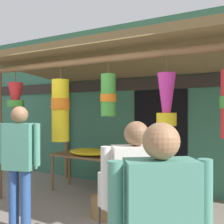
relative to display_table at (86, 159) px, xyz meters
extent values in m
plane|color=gray|center=(0.71, -1.35, -0.65)|extent=(30.00, 30.00, 0.00)
cube|color=#387056|center=(0.71, 0.93, 1.07)|extent=(10.75, 0.25, 3.44)
cube|color=#2D2823|center=(0.71, 0.78, 1.48)|extent=(9.67, 0.04, 0.24)
cube|color=black|center=(1.21, 0.79, 0.35)|extent=(1.10, 0.03, 2.00)
cylinder|color=brown|center=(-1.11, 0.72, 0.51)|extent=(0.09, 0.09, 2.31)
cylinder|color=brown|center=(1.11, -1.14, 1.66)|extent=(4.63, 0.10, 0.10)
cylinder|color=brown|center=(1.11, 0.72, 1.81)|extent=(4.63, 0.10, 0.10)
cube|color=olive|center=(1.11, -0.21, 1.78)|extent=(4.93, 2.36, 0.35)
cylinder|color=brown|center=(-0.70, -1.12, 1.52)|extent=(0.01, 0.01, 0.18)
cone|color=red|center=(-0.70, -1.12, 1.11)|extent=(0.26, 0.26, 0.63)
cylinder|color=green|center=(-0.70, -1.12, 1.06)|extent=(0.28, 0.28, 0.11)
cylinder|color=brown|center=(0.32, -1.12, 1.52)|extent=(0.01, 0.01, 0.19)
cylinder|color=yellow|center=(0.32, -1.12, 0.95)|extent=(0.27, 0.27, 0.95)
cylinder|color=orange|center=(0.32, -1.12, 1.05)|extent=(0.29, 0.29, 0.17)
cylinder|color=brown|center=(1.19, -1.11, 1.53)|extent=(0.01, 0.01, 0.16)
cylinder|color=green|center=(1.19, -1.11, 1.16)|extent=(0.21, 0.21, 0.59)
cylinder|color=orange|center=(1.19, -1.11, 1.12)|extent=(0.22, 0.22, 0.11)
cylinder|color=brown|center=(2.05, -1.18, 1.51)|extent=(0.01, 0.01, 0.21)
cone|color=#D13399|center=(2.05, -1.18, 0.97)|extent=(0.22, 0.22, 0.87)
cylinder|color=yellow|center=(2.05, -1.18, 0.84)|extent=(0.24, 0.24, 0.16)
cube|color=brown|center=(0.00, 0.00, 0.06)|extent=(1.37, 0.63, 0.04)
cylinder|color=brown|center=(-0.64, -0.26, -0.30)|extent=(0.05, 0.05, 0.69)
cylinder|color=brown|center=(0.64, -0.26, -0.30)|extent=(0.05, 0.05, 0.69)
cylinder|color=brown|center=(-0.64, 0.26, -0.30)|extent=(0.05, 0.05, 0.69)
cylinder|color=brown|center=(0.64, 0.26, -0.30)|extent=(0.05, 0.05, 0.69)
ellipsoid|color=yellow|center=(0.10, -0.05, 0.14)|extent=(0.80, 0.56, 0.13)
ellipsoid|color=#D13399|center=(0.22, -0.11, 0.15)|extent=(0.36, 0.28, 0.09)
cube|color=beige|center=(1.58, -1.49, -0.21)|extent=(0.54, 0.54, 0.04)
cube|color=beige|center=(1.50, -1.65, -0.01)|extent=(0.37, 0.22, 0.40)
cylinder|color=#333338|center=(1.51, -1.25, -0.43)|extent=(0.03, 0.03, 0.44)
cylinder|color=#333338|center=(1.34, -1.57, -0.43)|extent=(0.03, 0.03, 0.44)
cylinder|color=olive|center=(1.00, -0.89, -0.50)|extent=(0.45, 0.45, 0.30)
cube|color=silver|center=(2.21, -2.35, 0.38)|extent=(0.45, 0.42, 0.56)
cylinder|color=silver|center=(2.02, -2.51, 0.41)|extent=(0.08, 0.08, 0.50)
cylinder|color=silver|center=(2.41, -2.19, 0.41)|extent=(0.08, 0.08, 0.50)
sphere|color=#896042|center=(2.21, -2.35, 0.76)|extent=(0.21, 0.21, 0.21)
cylinder|color=#2D5193|center=(0.19, -1.91, -0.24)|extent=(0.13, 0.13, 0.82)
cylinder|color=#2D5193|center=(0.36, -1.86, -0.24)|extent=(0.13, 0.13, 0.82)
cube|color=#4C8E7A|center=(0.28, -1.88, 0.47)|extent=(0.45, 0.32, 0.61)
cylinder|color=#4C8E7A|center=(0.03, -1.96, 0.50)|extent=(0.08, 0.08, 0.55)
cylinder|color=#4C8E7A|center=(0.52, -1.81, 0.50)|extent=(0.08, 0.08, 0.55)
sphere|color=#896042|center=(0.28, -1.88, 0.89)|extent=(0.22, 0.22, 0.22)
cube|color=#4C8E7A|center=(2.67, -2.97, 0.40)|extent=(0.45, 0.42, 0.57)
cylinder|color=#4C8E7A|center=(2.87, -2.82, 0.42)|extent=(0.08, 0.08, 0.51)
cylinder|color=#4C8E7A|center=(2.46, -3.13, 0.42)|extent=(0.08, 0.08, 0.51)
sphere|color=#9E704C|center=(2.67, -2.97, 0.78)|extent=(0.21, 0.21, 0.21)
camera|label=1|loc=(3.22, -4.44, 0.96)|focal=44.92mm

